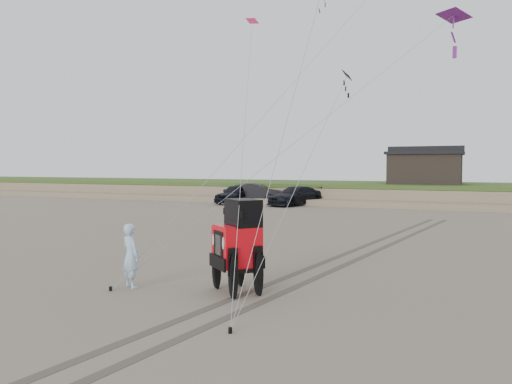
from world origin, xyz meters
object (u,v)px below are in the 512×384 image
truck_b (255,193)px  man (131,256)px  cabin (425,167)px  truck_c (295,196)px  truck_a (237,194)px  jeep (237,255)px

truck_b → man: size_ratio=3.06×
truck_b → man: truck_b is taller
cabin → truck_c: bearing=-144.0°
truck_a → man: 30.44m
jeep → truck_c: bearing=146.9°
truck_b → truck_c: bearing=-111.9°
man → jeep: bearing=-142.0°
truck_c → jeep: 29.11m
truck_c → man: size_ratio=3.14×
truck_a → cabin: bearing=30.2°
truck_b → jeep: bearing=-168.2°
cabin → truck_a: 16.98m
truck_a → jeep: (13.62, -27.73, 0.13)m
truck_c → cabin: bearing=55.6°
cabin → jeep: size_ratio=1.21×
cabin → truck_a: bearing=-154.3°
truck_a → man: man is taller
cabin → man: cabin is taller
truck_a → truck_c: 5.39m
truck_c → man: bearing=-59.8°
truck_a → truck_b: size_ratio=0.93×
jeep → man: 2.96m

